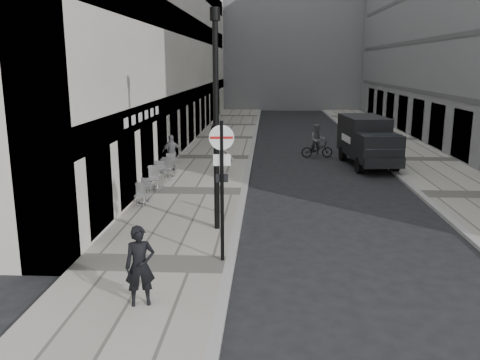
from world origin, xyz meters
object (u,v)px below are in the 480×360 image
at_px(walking_man, 140,266).
at_px(sign_post, 222,173).
at_px(cyclist, 317,145).
at_px(panel_van, 367,139).
at_px(lamppost, 216,110).

height_order(walking_man, sign_post, sign_post).
height_order(sign_post, cyclist, sign_post).
relative_size(walking_man, panel_van, 0.32).
bearing_deg(panel_van, walking_man, -121.24).
relative_size(sign_post, cyclist, 1.94).
height_order(walking_man, lamppost, lamppost).
relative_size(sign_post, panel_van, 0.67).
bearing_deg(lamppost, walking_man, -101.93).
distance_m(sign_post, panel_van, 14.93).
xyz_separation_m(walking_man, cyclist, (5.38, 18.33, -0.25)).
xyz_separation_m(sign_post, lamppost, (-0.40, 2.60, 1.32)).
bearing_deg(walking_man, cyclist, 57.67).
xyz_separation_m(panel_van, cyclist, (-2.30, 2.20, -0.66)).
height_order(walking_man, cyclist, cyclist).
relative_size(lamppost, panel_van, 1.21).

